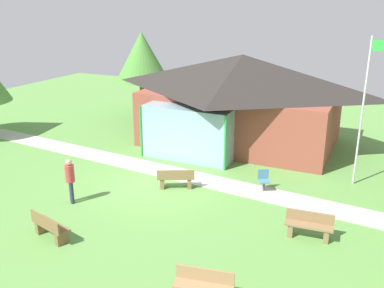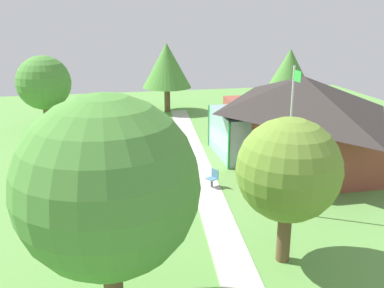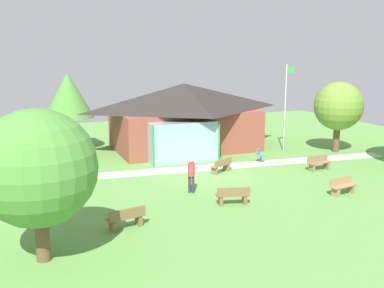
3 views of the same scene
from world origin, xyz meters
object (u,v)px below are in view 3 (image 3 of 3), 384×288
object	(u,v)px
bench_front_right	(343,186)
visitor_strolling_lawn	(191,173)
patio_chair_lawn_spare	(260,156)
tree_east_hedge	(338,106)
pavilion	(184,116)
bench_rear_near_path	(221,166)
flagpole	(286,104)
bench_front_left	(126,219)
bench_front_center	(233,196)
tree_behind_pavilion_left	(68,96)
tree_lawn_corner	(38,168)
bench_mid_right	(319,163)

from	to	relation	value
bench_front_right	visitor_strolling_lawn	bearing A→B (deg)	-34.01
patio_chair_lawn_spare	tree_east_hedge	bearing A→B (deg)	156.87
pavilion	bench_rear_near_path	bearing A→B (deg)	-92.82
patio_chair_lawn_spare	visitor_strolling_lawn	bearing A→B (deg)	3.35
flagpole	bench_rear_near_path	world-z (taller)	flagpole
bench_front_left	bench_front_right	bearing A→B (deg)	-9.44
bench_front_center	tree_east_hedge	distance (m)	13.90
flagpole	bench_front_center	size ratio (longest dim) A/B	3.82
pavilion	visitor_strolling_lawn	distance (m)	10.14
bench_rear_near_path	tree_behind_pavilion_left	size ratio (longest dim) A/B	0.28
tree_lawn_corner	pavilion	bearing A→B (deg)	53.88
bench_front_left	patio_chair_lawn_spare	size ratio (longest dim) A/B	1.81
flagpole	tree_lawn_corner	size ratio (longest dim) A/B	1.19
tree_east_hedge	flagpole	bearing A→B (deg)	155.35
bench_mid_right	tree_behind_pavilion_left	world-z (taller)	tree_behind_pavilion_left
bench_front_center	tree_behind_pavilion_left	xyz separation A→B (m)	(-5.31, 14.58, 3.43)
bench_front_right	bench_front_left	size ratio (longest dim) A/B	1.00
bench_mid_right	visitor_strolling_lawn	world-z (taller)	visitor_strolling_lawn
tree_behind_pavilion_left	bench_rear_near_path	bearing A→B (deg)	-52.84
visitor_strolling_lawn	tree_lawn_corner	world-z (taller)	tree_lawn_corner
bench_mid_right	tree_lawn_corner	size ratio (longest dim) A/B	0.30
bench_mid_right	patio_chair_lawn_spare	bearing A→B (deg)	-55.88
bench_front_left	tree_east_hedge	distance (m)	18.72
bench_rear_near_path	tree_lawn_corner	bearing A→B (deg)	-169.28
flagpole	patio_chair_lawn_spare	world-z (taller)	flagpole
bench_front_right	flagpole	bearing A→B (deg)	-116.75
tree_lawn_corner	flagpole	bearing A→B (deg)	33.67
bench_rear_near_path	tree_lawn_corner	size ratio (longest dim) A/B	0.31
flagpole	visitor_strolling_lawn	world-z (taller)	flagpole
pavilion	tree_behind_pavilion_left	world-z (taller)	tree_behind_pavilion_left
bench_rear_near_path	bench_front_left	size ratio (longest dim) A/B	0.99
bench_mid_right	tree_east_hedge	world-z (taller)	tree_east_hedge
bench_front_right	visitor_strolling_lawn	xyz separation A→B (m)	(-6.66, 2.98, 0.62)
pavilion	bench_front_right	distance (m)	13.08
flagpole	tree_behind_pavilion_left	size ratio (longest dim) A/B	1.10
pavilion	tree_east_hedge	size ratio (longest dim) A/B	2.19
bench_front_left	tree_east_hedge	world-z (taller)	tree_east_hedge
bench_front_center	bench_rear_near_path	bearing A→B (deg)	84.41
pavilion	bench_front_center	size ratio (longest dim) A/B	6.76
bench_front_right	visitor_strolling_lawn	size ratio (longest dim) A/B	0.89
bench_front_center	bench_mid_right	xyz separation A→B (m)	(7.43, 3.53, 0.00)
bench_front_center	bench_mid_right	bearing A→B (deg)	40.00
visitor_strolling_lawn	tree_behind_pavilion_left	distance (m)	13.27
bench_rear_near_path	bench_mid_right	world-z (taller)	same
bench_rear_near_path	bench_front_center	size ratio (longest dim) A/B	0.99
bench_mid_right	flagpole	bearing A→B (deg)	-105.31
tree_lawn_corner	visitor_strolling_lawn	bearing A→B (deg)	33.94
pavilion	patio_chair_lawn_spare	xyz separation A→B (m)	(2.95, -5.46, -2.00)
tree_east_hedge	tree_lawn_corner	xyz separation A→B (m)	(-19.86, -9.58, -0.05)
pavilion	flagpole	distance (m)	7.03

